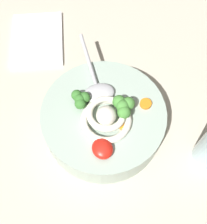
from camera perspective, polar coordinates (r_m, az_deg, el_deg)
name	(u,v)px	position (r cm, az deg, el deg)	size (l,w,h in cm)	color
table_slab	(102,113)	(62.28, -0.36, -0.29)	(100.52, 100.52, 3.16)	#BCB29E
soup_bowl	(103,120)	(55.89, 0.00, -1.57)	(24.29, 24.29, 6.89)	#9EB2A3
noodle_pile	(106,117)	(50.95, 0.56, -1.05)	(10.52, 10.32, 4.23)	silver
soup_spoon	(96,86)	(54.96, -1.53, 5.44)	(17.45, 8.18, 1.60)	#B7B7BC
chili_sauce_dollop	(102,149)	(48.99, -0.21, -7.53)	(4.06, 3.65, 1.83)	red
broccoli_floret_far	(80,99)	(52.16, -4.82, 2.74)	(4.09, 3.52, 3.23)	#7A9E60
broccoli_floret_rear	(123,106)	(50.93, 4.11, 1.26)	(4.84, 4.16, 3.83)	#7A9E60
carrot_slice_left	(146,104)	(53.97, 8.66, 1.68)	(2.24, 2.24, 0.70)	orange
carrot_slice_right	(125,125)	(51.46, 4.53, -2.77)	(2.19, 2.19, 0.68)	orange
folded_napkin	(37,39)	(73.99, -13.51, 14.37)	(17.17, 12.66, 0.80)	white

